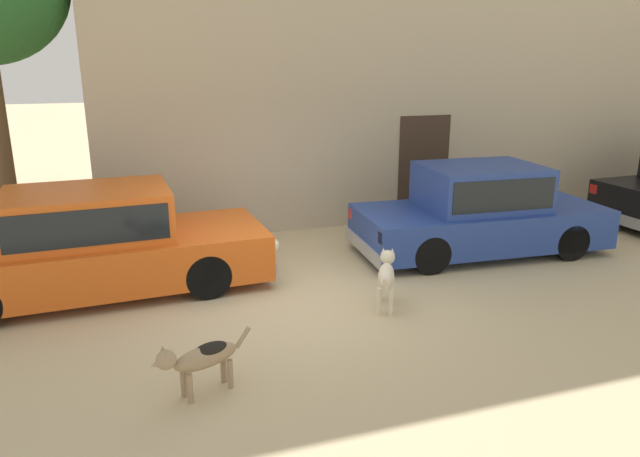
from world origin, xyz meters
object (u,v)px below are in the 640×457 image
at_px(parked_sedan_second, 480,210).
at_px(stray_dog_tan, 386,274).
at_px(parked_sedan_nearest, 94,242).
at_px(stray_dog_spotted, 200,358).

distance_m(parked_sedan_second, stray_dog_tan, 2.89).
xyz_separation_m(parked_sedan_nearest, parked_sedan_second, (6.09, -0.17, 0.01)).
height_order(parked_sedan_nearest, parked_sedan_second, parked_sedan_second).
bearing_deg(parked_sedan_second, stray_dog_tan, -143.63).
height_order(parked_sedan_second, stray_dog_tan, parked_sedan_second).
bearing_deg(stray_dog_tan, stray_dog_spotted, 145.19).
height_order(parked_sedan_second, stray_dog_spotted, parked_sedan_second).
xyz_separation_m(parked_sedan_second, stray_dog_tan, (-2.42, -1.56, -0.28)).
bearing_deg(stray_dog_spotted, stray_dog_tan, -171.37).
xyz_separation_m(parked_sedan_nearest, stray_dog_tan, (3.66, -1.73, -0.28)).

